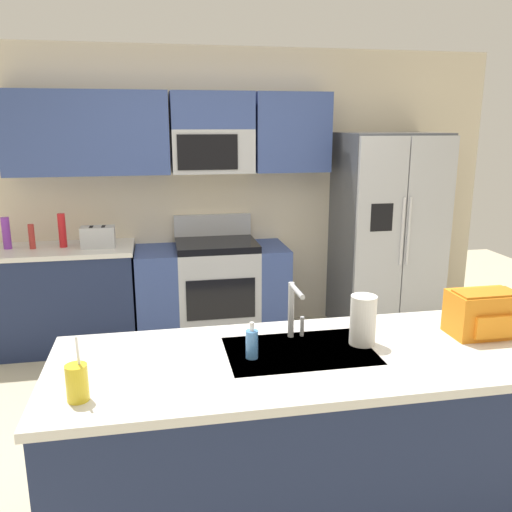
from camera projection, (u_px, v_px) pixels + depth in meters
The scene contains 15 objects.
ground_plane at pixel (269, 443), 3.30m from camera, with size 9.00×9.00×0.00m, color beige.
kitchen_wall_unit at pixel (208, 174), 4.90m from camera, with size 5.20×0.43×2.60m.
back_counter at pixel (64, 297), 4.64m from camera, with size 1.23×0.63×0.90m.
range_oven at pixel (213, 290), 4.88m from camera, with size 1.36×0.61×1.10m.
refrigerator at pixel (386, 233), 5.00m from camera, with size 0.90×0.76×1.85m.
island_counter at pixel (320, 439), 2.55m from camera, with size 2.47×0.87×0.90m.
toaster at pixel (98, 237), 4.52m from camera, with size 0.28×0.16×0.18m.
pepper_mill at pixel (32, 237), 4.47m from camera, with size 0.05×0.05×0.21m, color #B2332D.
bottle_red at pixel (62, 230), 4.52m from camera, with size 0.06×0.06×0.29m, color red.
bottle_purple at pixel (6, 233), 4.46m from camera, with size 0.07×0.07×0.27m, color purple.
sink_faucet at pixel (293, 306), 2.57m from camera, with size 0.08×0.21×0.28m.
drink_cup_yellow at pixel (77, 382), 2.01m from camera, with size 0.08×0.08×0.26m.
soap_dispenser at pixel (252, 344), 2.38m from camera, with size 0.06×0.06×0.17m.
paper_towel_roll at pixel (363, 320), 2.52m from camera, with size 0.12×0.12×0.24m, color white.
backpack at pixel (483, 313), 2.63m from camera, with size 0.32×0.22×0.23m.
Camera 1 is at (-0.63, -2.85, 1.92)m, focal length 37.28 mm.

